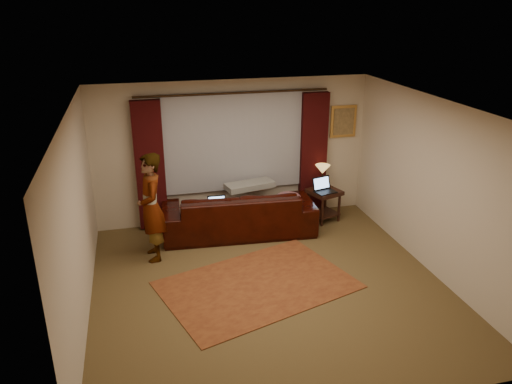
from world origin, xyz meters
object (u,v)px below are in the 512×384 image
laptop_sofa (218,205)px  person (151,208)px  end_table (324,205)px  tiffany_lamp (322,176)px  laptop_table (326,186)px  sofa (239,205)px

laptop_sofa → person: (-1.10, -0.38, 0.22)m
end_table → person: (-3.16, -0.72, 0.57)m
person → end_table: bearing=97.5°
tiffany_lamp → laptop_table: (-0.03, -0.27, -0.09)m
laptop_table → person: size_ratio=0.23×
sofa → end_table: 1.68m
laptop_sofa → person: 1.19m
sofa → tiffany_lamp: sofa is taller
sofa → tiffany_lamp: 1.71m
end_table → sofa: bearing=-175.1°
tiffany_lamp → laptop_table: bearing=-97.2°
end_table → person: person is taller
laptop_sofa → laptop_table: bearing=8.4°
laptop_sofa → laptop_table: 2.04m
end_table → person: 3.29m
end_table → laptop_sofa: bearing=-170.9°
end_table → laptop_table: 0.45m
laptop_table → laptop_sofa: bearing=171.1°
laptop_sofa → sofa: bearing=27.5°
laptop_sofa → end_table: 2.11m
end_table → person: size_ratio=0.34×
sofa → person: size_ratio=1.52×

